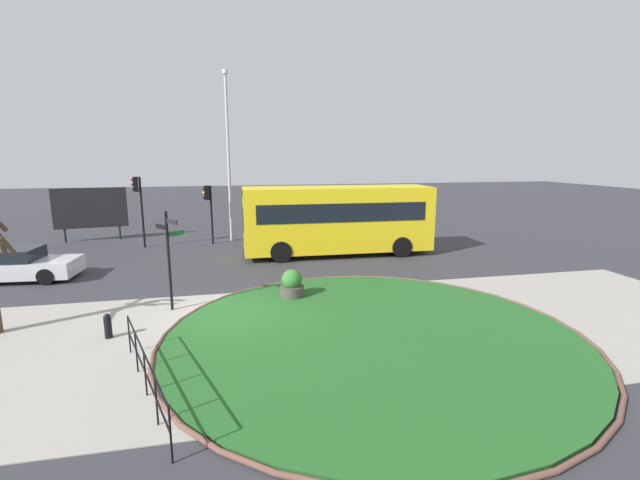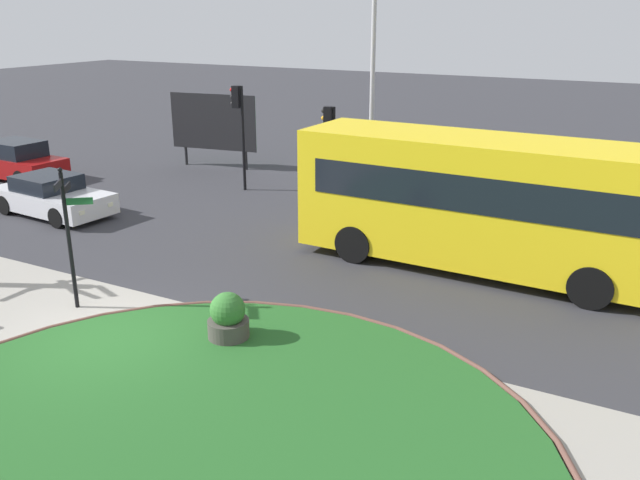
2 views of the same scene
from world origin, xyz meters
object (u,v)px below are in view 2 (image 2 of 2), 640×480
Objects in this scene: bus_yellow at (480,201)px; car_far_lane at (15,161)px; traffic_light_far at (330,132)px; traffic_light_near at (239,115)px; billboard_left at (214,123)px; planter_near_signpost at (228,320)px; signpost_directional at (69,227)px; car_near_lane at (51,196)px; lamppost_tall at (373,52)px.

car_far_lane is at bearing -1.75° from bus_yellow.
bus_yellow is 7.50m from traffic_light_far.
traffic_light_near reaches higher than billboard_left.
bus_yellow is 8.85× the size of planter_near_signpost.
planter_near_signpost is at bearing -60.71° from billboard_left.
billboard_left is at bearing -51.66° from traffic_light_near.
signpost_directional is at bearing -73.97° from billboard_left.
car_near_lane is 0.97× the size of car_far_lane.
bus_yellow is at bearing 147.42° from traffic_light_near.
traffic_light_far is 7.12m from billboard_left.
billboard_left is at bearing -33.16° from traffic_light_far.
billboard_left is (-6.69, 2.38, -0.52)m from traffic_light_far.
lamppost_tall is at bearing -161.93° from car_far_lane.
car_far_lane reaches higher than planter_near_signpost.
billboard_left is at bearing 168.66° from lamppost_tall.
signpost_directional is 8.09m from car_near_lane.
bus_yellow reaches higher than billboard_left.
lamppost_tall reaches higher than signpost_directional.
car_near_lane is (-6.37, 4.82, -1.30)m from signpost_directional.
bus_yellow is 0.98× the size of lamppost_tall.
signpost_directional reaches higher than planter_near_signpost.
car_near_lane is 8.28m from billboard_left.
lamppost_tall is at bearing -179.74° from traffic_light_near.
traffic_light_far is (12.39, 3.02, 1.71)m from car_far_lane.
lamppost_tall is at bearing 99.87° from planter_near_signpost.
car_near_lane is at bearing 45.28° from traffic_light_near.
car_far_lane is at bearing -144.98° from billboard_left.
traffic_light_near reaches higher than car_near_lane.
bus_yellow is 2.45× the size of traffic_light_near.
lamppost_tall is 8.63m from billboard_left.
signpost_directional is at bearing 149.18° from car_far_lane.
billboard_left is at bearing 90.79° from car_near_lane.
signpost_directional reaches higher than car_near_lane.
bus_yellow is 2.84× the size of traffic_light_far.
car_far_lane is 1.19× the size of traffic_light_near.
signpost_directional is 10.65m from traffic_light_far.
signpost_directional is 14.27m from billboard_left.
lamppost_tall reaches higher than car_near_lane.
planter_near_signpost is (10.28, -4.53, -0.13)m from car_near_lane.
bus_yellow is at bearing 11.71° from car_near_lane.
traffic_light_near is (-2.78, 10.39, 0.88)m from signpost_directional.
traffic_light_far reaches higher than car_near_lane.
car_far_lane is (-18.73, 0.95, -1.11)m from bus_yellow.
planter_near_signpost is at bearing -80.13° from lamppost_tall.
bus_yellow is 7.24m from planter_near_signpost.
planter_near_signpost is (-3.22, -6.35, -1.33)m from bus_yellow.
signpost_directional is at bearing -175.74° from planter_near_signpost.
traffic_light_near is 0.98× the size of billboard_left.
signpost_directional is 13.92m from car_far_lane.
traffic_light_near is (3.59, 5.56, 2.17)m from car_near_lane.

